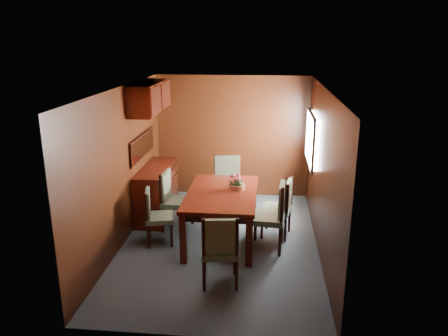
# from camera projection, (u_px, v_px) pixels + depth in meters

# --- Properties ---
(ground) EXTENTS (4.50, 4.50, 0.00)m
(ground) POSITION_uv_depth(u_px,v_px,m) (220.00, 243.00, 6.86)
(ground) COLOR #3A464F
(ground) RESTS_ON ground
(room_shell) EXTENTS (3.06, 4.52, 2.41)m
(room_shell) POSITION_uv_depth(u_px,v_px,m) (216.00, 137.00, 6.71)
(room_shell) COLOR black
(room_shell) RESTS_ON ground
(sideboard) EXTENTS (0.48, 1.40, 0.90)m
(sideboard) POSITION_uv_depth(u_px,v_px,m) (157.00, 191.00, 7.80)
(sideboard) COLOR #380E07
(sideboard) RESTS_ON ground
(dining_table) EXTENTS (1.08, 1.72, 0.80)m
(dining_table) POSITION_uv_depth(u_px,v_px,m) (222.00, 199.00, 6.77)
(dining_table) COLOR #380E07
(dining_table) RESTS_ON ground
(chair_left_near) EXTENTS (0.49, 0.50, 0.90)m
(chair_left_near) POSITION_uv_depth(u_px,v_px,m) (155.00, 213.00, 6.72)
(chair_left_near) COLOR black
(chair_left_near) RESTS_ON ground
(chair_left_far) EXTENTS (0.49, 0.51, 1.01)m
(chair_left_far) POSITION_uv_depth(u_px,v_px,m) (173.00, 197.00, 7.23)
(chair_left_far) COLOR black
(chair_left_far) RESTS_ON ground
(chair_right_near) EXTENTS (0.54, 0.56, 1.07)m
(chair_right_near) POSITION_uv_depth(u_px,v_px,m) (273.00, 212.00, 6.50)
(chair_right_near) COLOR black
(chair_right_near) RESTS_ON ground
(chair_right_far) EXTENTS (0.52, 0.53, 0.96)m
(chair_right_far) POSITION_uv_depth(u_px,v_px,m) (281.00, 205.00, 6.95)
(chair_right_far) COLOR black
(chair_right_far) RESTS_ON ground
(chair_head) EXTENTS (0.53, 0.51, 1.00)m
(chair_head) POSITION_uv_depth(u_px,v_px,m) (220.00, 247.00, 5.53)
(chair_head) COLOR black
(chair_head) RESTS_ON ground
(chair_foot) EXTENTS (0.57, 0.55, 1.06)m
(chair_foot) POSITION_uv_depth(u_px,v_px,m) (228.00, 181.00, 7.91)
(chair_foot) COLOR black
(chair_foot) RESTS_ON ground
(flower_centerpiece) EXTENTS (0.26, 0.26, 0.26)m
(flower_centerpiece) POSITION_uv_depth(u_px,v_px,m) (237.00, 181.00, 6.84)
(flower_centerpiece) COLOR #A45132
(flower_centerpiece) RESTS_ON dining_table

